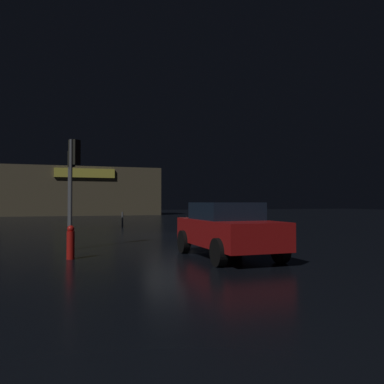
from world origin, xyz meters
The scene contains 7 objects.
ground_plane centered at (0.00, 0.00, 0.00)m, with size 120.00×120.00×0.00m, color black.
store_building centered at (-2.40, 31.92, 2.89)m, with size 18.14×6.88×5.77m.
traffic_signal_main centered at (-4.65, -4.35, 2.90)m, with size 0.42×0.42×3.75m.
traffic_signal_opposite centered at (-4.54, 4.83, 3.19)m, with size 0.42×0.42×4.48m.
car_near centered at (-0.49, -7.92, 0.84)m, with size 2.03×4.23×1.59m.
fire_hydrant centered at (-4.81, -6.85, 0.47)m, with size 0.22×0.22×0.95m.
bollard_kerb_a centered at (-1.24, 7.33, 0.48)m, with size 0.11×0.11×0.96m, color #595B60.
Camera 1 is at (-5.10, -18.48, 1.61)m, focal length 37.00 mm.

